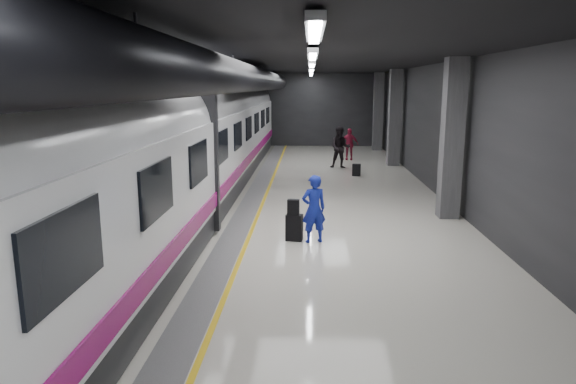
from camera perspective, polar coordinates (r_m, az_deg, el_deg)
ground at (r=13.14m, az=-0.08°, el=-4.75°), size 40.00×40.00×0.00m
platform_hall at (r=13.58m, az=-1.14°, el=10.92°), size 10.02×40.02×4.51m
train at (r=13.26m, az=-14.29°, el=4.18°), size 3.05×38.00×4.05m
traveler_main at (r=12.33m, az=2.88°, el=-1.88°), size 0.70×0.56×1.66m
suitcase_main at (r=12.58m, az=0.70°, el=-3.97°), size 0.44×0.32×0.65m
shoulder_bag at (r=12.42m, az=0.60°, el=-1.71°), size 0.30×0.17×0.38m
traveler_far_a at (r=23.75m, az=5.82°, el=4.93°), size 0.98×0.79×1.91m
traveler_far_b at (r=26.56m, az=6.80°, el=5.30°), size 0.98×0.49×1.61m
suitcase_far at (r=21.84m, az=7.62°, el=2.45°), size 0.38×0.28×0.51m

